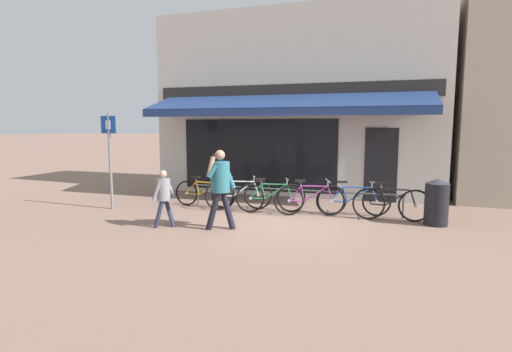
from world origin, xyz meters
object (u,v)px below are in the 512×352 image
at_px(bicycle_purple, 310,199).
at_px(bicycle_blue, 353,200).
at_px(bicycle_silver, 239,194).
at_px(litter_bin, 437,202).
at_px(bicycle_green, 271,197).
at_px(pedestrian_adult, 220,181).
at_px(bicycle_orange, 204,193).
at_px(bicycle_black, 391,204).
at_px(parking_sign, 110,151).
at_px(pedestrian_child, 164,193).

height_order(bicycle_purple, bicycle_blue, bicycle_purple).
height_order(bicycle_silver, litter_bin, litter_bin).
bearing_deg(bicycle_silver, litter_bin, -26.31).
bearing_deg(bicycle_green, pedestrian_adult, -125.57).
xyz_separation_m(bicycle_orange, bicycle_black, (4.73, -0.08, 0.03)).
height_order(bicycle_orange, bicycle_blue, bicycle_blue).
bearing_deg(bicycle_black, litter_bin, -11.38).
bearing_deg(bicycle_silver, bicycle_purple, -27.21).
distance_m(bicycle_black, parking_sign, 7.06).
xyz_separation_m(bicycle_blue, litter_bin, (1.80, -0.40, 0.14)).
bearing_deg(pedestrian_child, pedestrian_adult, -172.40).
distance_m(bicycle_purple, parking_sign, 5.25).
xyz_separation_m(bicycle_silver, parking_sign, (-3.17, -0.97, 1.11)).
distance_m(bicycle_black, pedestrian_child, 5.10).
distance_m(bicycle_purple, pedestrian_child, 3.49).
bearing_deg(litter_bin, bicycle_purple, 178.34).
height_order(bicycle_green, bicycle_black, bicycle_black).
distance_m(bicycle_silver, bicycle_blue, 2.88).
bearing_deg(bicycle_blue, litter_bin, -26.89).
bearing_deg(bicycle_black, parking_sign, -177.01).
xyz_separation_m(bicycle_orange, bicycle_green, (1.86, -0.07, 0.02)).
relative_size(bicycle_orange, bicycle_silver, 1.08).
relative_size(bicycle_purple, parking_sign, 0.69).
xyz_separation_m(bicycle_purple, pedestrian_child, (-2.76, -2.10, 0.35)).
bearing_deg(bicycle_purple, litter_bin, -22.61).
xyz_separation_m(bicycle_orange, pedestrian_adult, (1.32, -2.00, 0.65)).
distance_m(bicycle_blue, pedestrian_adult, 3.42).
distance_m(bicycle_silver, bicycle_black, 3.75).
bearing_deg(bicycle_orange, pedestrian_child, -83.49).
distance_m(bicycle_purple, pedestrian_adult, 2.52).
bearing_deg(bicycle_silver, bicycle_green, -28.29).
relative_size(bicycle_orange, parking_sign, 0.73).
bearing_deg(pedestrian_child, parking_sign, -30.64).
bearing_deg(bicycle_purple, bicycle_black, -19.94).
xyz_separation_m(bicycle_purple, litter_bin, (2.78, -0.08, 0.12)).
distance_m(bicycle_blue, parking_sign, 6.26).
height_order(bicycle_green, bicycle_purple, bicycle_purple).
bearing_deg(pedestrian_child, bicycle_orange, -89.50).
distance_m(bicycle_orange, pedestrian_adult, 2.48).
relative_size(bicycle_orange, bicycle_black, 1.02).
bearing_deg(pedestrian_adult, pedestrian_child, 12.89).
height_order(bicycle_silver, parking_sign, parking_sign).
height_order(bicycle_blue, pedestrian_child, pedestrian_child).
distance_m(bicycle_black, litter_bin, 0.94).
xyz_separation_m(pedestrian_adult, pedestrian_child, (-1.21, -0.21, -0.27)).
distance_m(bicycle_green, bicycle_black, 2.87).
height_order(bicycle_purple, pedestrian_child, pedestrian_child).
height_order(bicycle_orange, pedestrian_adult, pedestrian_adult).
bearing_deg(litter_bin, bicycle_orange, 178.04).
xyz_separation_m(bicycle_silver, litter_bin, (4.67, -0.19, 0.12)).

